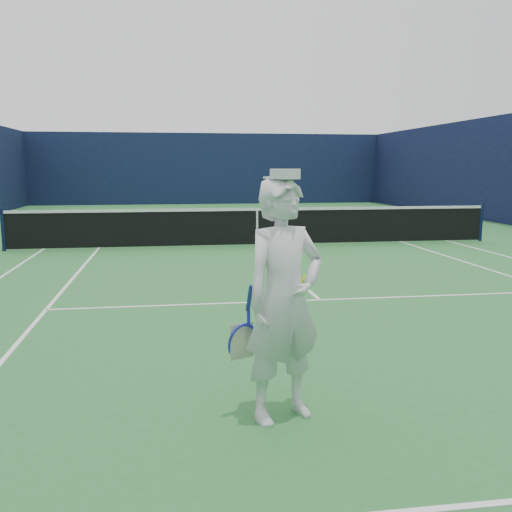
# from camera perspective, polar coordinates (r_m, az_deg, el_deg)

# --- Properties ---
(ground) EXTENTS (80.00, 80.00, 0.00)m
(ground) POSITION_cam_1_polar(r_m,az_deg,el_deg) (15.18, 0.11, 1.04)
(ground) COLOR #2A7032
(ground) RESTS_ON ground
(court_markings) EXTENTS (11.03, 23.83, 0.01)m
(court_markings) POSITION_cam_1_polar(r_m,az_deg,el_deg) (15.18, 0.11, 1.05)
(court_markings) COLOR white
(court_markings) RESTS_ON ground
(windscreen_fence) EXTENTS (20.12, 36.12, 4.00)m
(windscreen_fence) POSITION_cam_1_polar(r_m,az_deg,el_deg) (15.04, 0.11, 8.61)
(windscreen_fence) COLOR #0E1633
(windscreen_fence) RESTS_ON ground
(tennis_net) EXTENTS (12.88, 0.09, 1.07)m
(tennis_net) POSITION_cam_1_polar(r_m,az_deg,el_deg) (15.12, 0.11, 3.12)
(tennis_net) COLOR #141E4C
(tennis_net) RESTS_ON ground
(tennis_player) EXTENTS (0.92, 0.72, 2.05)m
(tennis_player) POSITION_cam_1_polar(r_m,az_deg,el_deg) (4.62, 2.82, -4.40)
(tennis_player) COLOR white
(tennis_player) RESTS_ON ground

